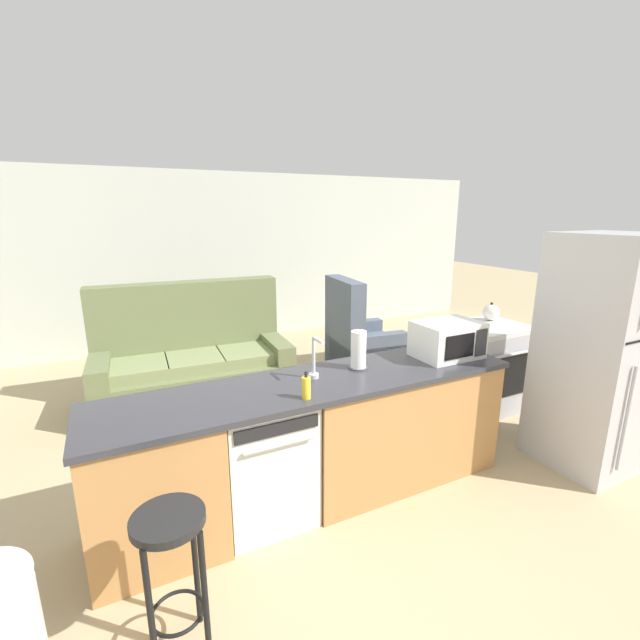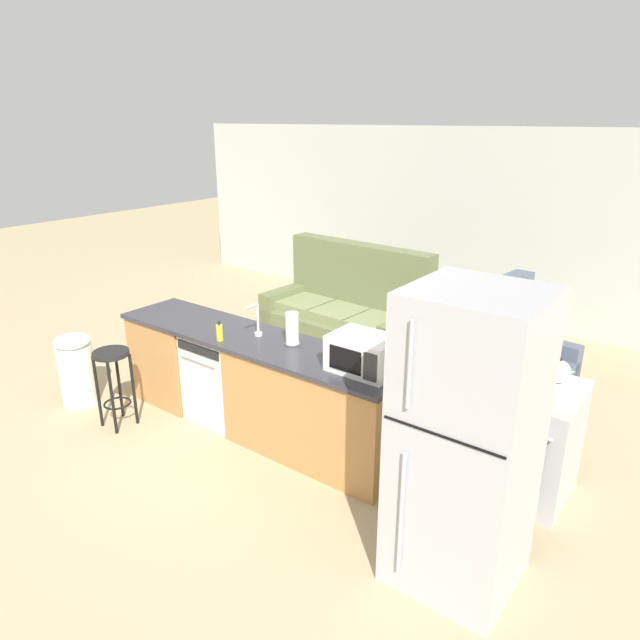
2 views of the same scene
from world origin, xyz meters
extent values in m
plane|color=tan|center=(0.00, 0.00, 0.00)|extent=(24.00, 24.00, 0.00)
cube|color=beige|center=(0.30, 4.20, 1.30)|extent=(10.00, 0.06, 2.60)
cube|color=#B77F47|center=(-0.93, 0.00, 0.43)|extent=(0.75, 0.62, 0.86)
cube|color=#B77F47|center=(0.83, 0.00, 0.43)|extent=(1.55, 0.62, 0.86)
cube|color=#333338|center=(0.15, 0.00, 0.88)|extent=(2.94, 0.66, 0.04)
cube|color=#49331C|center=(0.15, 0.00, 0.04)|extent=(2.86, 0.56, 0.08)
cube|color=silver|center=(-0.25, 0.00, 0.42)|extent=(0.58, 0.58, 0.84)
cube|color=black|center=(-0.25, -0.30, 0.78)|extent=(0.52, 0.01, 0.08)
cylinder|color=#B2B2B7|center=(-0.25, -0.31, 0.68)|extent=(0.44, 0.02, 0.02)
cube|color=#B7B7BC|center=(2.35, 0.55, 0.42)|extent=(0.76, 0.64, 0.85)
cube|color=black|center=(2.35, 0.22, 0.47)|extent=(0.53, 0.01, 0.43)
cylinder|color=silver|center=(2.35, 0.20, 0.70)|extent=(0.61, 0.03, 0.03)
cube|color=silver|center=(2.35, 0.55, 0.88)|extent=(0.76, 0.64, 0.05)
torus|color=black|center=(2.18, 0.42, 0.89)|extent=(0.16, 0.16, 0.01)
torus|color=black|center=(2.52, 0.42, 0.89)|extent=(0.16, 0.16, 0.01)
torus|color=black|center=(2.18, 0.68, 0.89)|extent=(0.16, 0.16, 0.01)
torus|color=black|center=(2.52, 0.68, 0.89)|extent=(0.16, 0.16, 0.01)
cube|color=#B7B7BC|center=(2.35, -0.55, 0.93)|extent=(0.72, 0.70, 1.86)
cylinder|color=#B2B2B7|center=(2.15, -0.92, 0.58)|extent=(0.02, 0.02, 0.81)
cube|color=white|center=(1.29, 0.00, 1.04)|extent=(0.50, 0.36, 0.28)
cube|color=black|center=(1.24, -0.18, 1.04)|extent=(0.27, 0.01, 0.18)
cube|color=#2D2D33|center=(1.46, -0.18, 1.04)|extent=(0.11, 0.01, 0.21)
cylinder|color=silver|center=(0.15, 0.06, 0.92)|extent=(0.07, 0.07, 0.03)
cylinder|color=silver|center=(0.15, 0.06, 1.06)|extent=(0.02, 0.02, 0.26)
cylinder|color=silver|center=(0.15, -0.01, 1.19)|extent=(0.02, 0.14, 0.02)
cylinder|color=#4C4C51|center=(0.52, 0.08, 0.91)|extent=(0.14, 0.14, 0.01)
cylinder|color=white|center=(0.52, 0.08, 1.05)|extent=(0.11, 0.11, 0.27)
cylinder|color=yellow|center=(-0.03, -0.22, 0.97)|extent=(0.06, 0.06, 0.14)
cylinder|color=black|center=(-0.03, -0.22, 1.06)|extent=(0.02, 0.02, 0.04)
sphere|color=silver|center=(2.52, 0.68, 0.99)|extent=(0.17, 0.17, 0.17)
sphere|color=black|center=(2.52, 0.68, 1.08)|extent=(0.03, 0.03, 0.03)
cone|color=silver|center=(2.60, 0.68, 1.00)|extent=(0.08, 0.04, 0.06)
cylinder|color=black|center=(-0.92, -0.72, 0.72)|extent=(0.32, 0.32, 0.04)
cylinder|color=black|center=(-1.03, -0.84, 0.35)|extent=(0.03, 0.03, 0.70)
cylinder|color=black|center=(-0.81, -0.84, 0.35)|extent=(0.03, 0.03, 0.70)
cylinder|color=black|center=(-1.03, -0.61, 0.35)|extent=(0.03, 0.03, 0.70)
cylinder|color=black|center=(-0.81, -0.61, 0.35)|extent=(0.03, 0.03, 0.70)
torus|color=black|center=(-0.92, -0.72, 0.22)|extent=(0.25, 0.25, 0.02)
cube|color=#667047|center=(-0.32, 2.03, 0.21)|extent=(2.05, 1.01, 0.42)
cube|color=#667047|center=(-0.30, 2.36, 0.64)|extent=(2.01, 0.35, 1.27)
cube|color=#667047|center=(-1.22, 2.08, 0.31)|extent=(0.25, 0.91, 0.62)
cube|color=#667047|center=(0.58, 1.99, 0.31)|extent=(0.25, 0.91, 0.62)
cube|color=#7D8959|center=(-0.87, 2.01, 0.48)|extent=(0.59, 0.66, 0.12)
cube|color=#7D8959|center=(-0.32, 1.98, 0.48)|extent=(0.59, 0.66, 0.12)
cube|color=#7D8959|center=(0.23, 1.95, 0.48)|extent=(0.59, 0.66, 0.12)
cube|color=#515B6B|center=(1.88, 2.11, 0.20)|extent=(0.89, 0.93, 0.40)
cube|color=#515B6B|center=(1.58, 2.14, 0.60)|extent=(0.29, 0.87, 1.20)
cube|color=#515B6B|center=(1.84, 1.77, 0.28)|extent=(0.81, 0.25, 0.55)
cube|color=#515B6B|center=(1.92, 2.45, 0.28)|extent=(0.81, 0.25, 0.55)
camera|label=1|loc=(-1.04, -2.43, 2.01)|focal=24.00mm
camera|label=2|loc=(3.40, -3.33, 2.71)|focal=32.00mm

